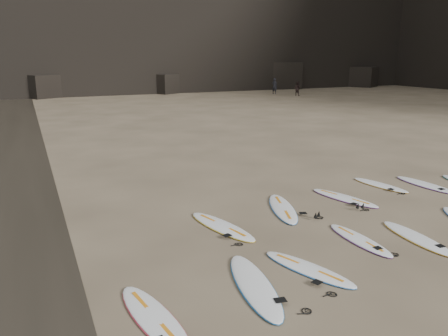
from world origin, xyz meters
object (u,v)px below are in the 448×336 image
object	(u,v)px
person_b	(297,89)
surfboard_8	(380,185)
surfboard_11	(154,317)
surfboard_2	(360,239)
person_a	(274,86)
surfboard_6	(283,208)
surfboard_5	(222,226)
surfboard_3	(416,237)
surfboard_1	(308,268)
surfboard_7	(344,198)
surfboard_0	(255,285)
surfboard_9	(425,184)

from	to	relation	value
person_b	surfboard_8	bearing A→B (deg)	124.05
surfboard_11	person_b	distance (m)	45.19
surfboard_2	person_a	size ratio (longest dim) A/B	1.19
surfboard_11	person_b	world-z (taller)	person_b
surfboard_6	surfboard_8	bearing A→B (deg)	28.02
surfboard_5	surfboard_3	bearing A→B (deg)	-47.11
surfboard_1	surfboard_5	xyz separation A→B (m)	(-0.73, 3.02, 0.01)
surfboard_2	surfboard_7	bearing A→B (deg)	57.81
surfboard_0	surfboard_5	xyz separation A→B (m)	(0.68, 3.16, -0.00)
surfboard_1	person_a	bearing A→B (deg)	40.21
surfboard_3	person_a	bearing A→B (deg)	68.76
surfboard_6	surfboard_9	size ratio (longest dim) A/B	1.07
surfboard_9	surfboard_11	bearing A→B (deg)	-162.99
person_a	surfboard_6	bearing A→B (deg)	121.62
surfboard_2	surfboard_11	xyz separation A→B (m)	(-5.69, -1.16, 0.01)
surfboard_0	surfboard_5	distance (m)	3.23
surfboard_1	person_a	world-z (taller)	person_a
person_a	surfboard_8	bearing A→B (deg)	126.98
surfboard_2	surfboard_8	bearing A→B (deg)	41.82
surfboard_9	person_b	xyz separation A→B (m)	(15.88, 32.19, 0.76)
surfboard_3	person_b	size ratio (longest dim) A/B	1.49
surfboard_3	person_b	xyz separation A→B (m)	(19.96, 35.52, 0.76)
person_a	person_b	distance (m)	3.28
surfboard_7	person_a	bearing A→B (deg)	47.28
surfboard_6	surfboard_0	bearing A→B (deg)	-109.14
person_b	surfboard_3	bearing A→B (deg)	123.60
surfboard_1	surfboard_9	size ratio (longest dim) A/B	0.93
surfboard_6	surfboard_11	bearing A→B (deg)	-122.84
surfboard_3	person_a	xyz separation A→B (m)	(18.72, 38.56, 0.90)
surfboard_9	surfboard_11	distance (m)	11.88
surfboard_11	person_b	xyz separation A→B (m)	(27.07, 36.17, 0.76)
surfboard_2	surfboard_5	world-z (taller)	surfboard_5
surfboard_7	surfboard_11	size ratio (longest dim) A/B	0.98
person_a	person_b	size ratio (longest dim) A/B	1.17
surfboard_2	surfboard_11	distance (m)	5.81
surfboard_1	surfboard_6	bearing A→B (deg)	46.47
person_b	surfboard_11	bearing A→B (deg)	116.12
surfboard_3	surfboard_11	bearing A→B (deg)	-170.13
surfboard_2	surfboard_5	bearing A→B (deg)	142.15
surfboard_5	surfboard_7	size ratio (longest dim) A/B	1.05
surfboard_7	surfboard_9	bearing A→B (deg)	-15.45
surfboard_2	surfboard_7	world-z (taller)	surfboard_7
surfboard_1	surfboard_2	bearing A→B (deg)	-0.03
surfboard_6	surfboard_1	bearing A→B (deg)	-93.96
surfboard_7	surfboard_11	world-z (taller)	surfboard_11
surfboard_9	surfboard_0	bearing A→B (deg)	-160.12
surfboard_11	person_a	size ratio (longest dim) A/B	1.36
person_b	surfboard_6	bearing A→B (deg)	118.69
person_a	surfboard_5	bearing A→B (deg)	119.34
surfboard_7	person_b	world-z (taller)	person_b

